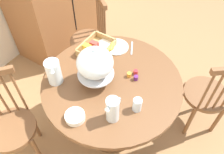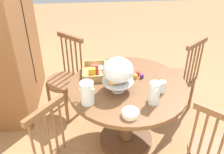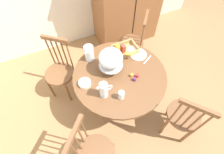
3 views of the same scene
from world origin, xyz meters
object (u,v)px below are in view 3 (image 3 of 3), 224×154
windsor_chair_facing_door (133,44)px  orange_juice_pitcher (104,90)px  dining_table (119,85)px  windsor_chair_near_window (94,153)px  pastry_stand_with_dome (111,59)px  cereal_bowl (85,83)px  milk_pitcher (89,54)px  cereal_basket (125,50)px  china_plate_large (138,54)px  windsor_chair_by_cabinet (183,116)px  windsor_chair_far_side (60,72)px  drinking_glass (121,95)px  china_plate_small (134,50)px

windsor_chair_facing_door → orange_juice_pitcher: (-0.84, -0.82, 0.38)m
dining_table → windsor_chair_near_window: bearing=-134.1°
dining_table → windsor_chair_facing_door: windsor_chair_facing_door is taller
dining_table → windsor_chair_facing_door: size_ratio=1.14×
dining_table → pastry_stand_with_dome: size_ratio=3.24×
cereal_bowl → dining_table: bearing=-5.0°
milk_pitcher → windsor_chair_facing_door: bearing=18.6°
cereal_basket → china_plate_large: (0.14, -0.11, -0.04)m
windsor_chair_by_cabinet → windsor_chair_far_side: bearing=132.5°
orange_juice_pitcher → drinking_glass: size_ratio=1.87×
windsor_chair_by_cabinet → windsor_chair_far_side: same height
cereal_basket → drinking_glass: 0.67m
windsor_chair_facing_door → windsor_chair_far_side: same height
dining_table → windsor_chair_by_cabinet: bearing=-53.6°
windsor_chair_near_window → china_plate_small: size_ratio=6.50×
pastry_stand_with_dome → orange_juice_pitcher: pastry_stand_with_dome is taller
windsor_chair_near_window → pastry_stand_with_dome: pastry_stand_with_dome is taller
pastry_stand_with_dome → cereal_basket: 0.37m
cereal_basket → china_plate_large: 0.18m
cereal_bowl → orange_juice_pitcher: bearing=-56.4°
pastry_stand_with_dome → china_plate_large: 0.47m
windsor_chair_by_cabinet → cereal_bowl: size_ratio=6.96×
cereal_basket → china_plate_small: size_ratio=2.11×
windsor_chair_by_cabinet → pastry_stand_with_dome: 1.09m
pastry_stand_with_dome → windsor_chair_by_cabinet: bearing=-54.0°
windsor_chair_facing_door → china_plate_large: 0.59m
dining_table → drinking_glass: size_ratio=10.14×
windsor_chair_far_side → cereal_bowl: size_ratio=6.96×
windsor_chair_facing_door → cereal_bowl: bearing=-148.4°
windsor_chair_near_window → windsor_chair_far_side: size_ratio=1.00×
windsor_chair_by_cabinet → china_plate_large: windsor_chair_by_cabinet is taller
windsor_chair_near_window → cereal_bowl: windsor_chair_near_window is taller
windsor_chair_near_window → windsor_chair_by_cabinet: (1.11, -0.07, 0.00)m
windsor_chair_near_window → pastry_stand_with_dome: size_ratio=2.83×
cereal_bowl → windsor_chair_near_window: bearing=-105.1°
windsor_chair_facing_door → windsor_chair_far_side: (-1.21, -0.08, 0.00)m
dining_table → windsor_chair_facing_door: (0.57, 0.64, -0.06)m
windsor_chair_far_side → china_plate_large: (1.00, -0.39, 0.29)m
china_plate_small → drinking_glass: (-0.46, -0.56, 0.04)m
china_plate_small → windsor_chair_by_cabinet: bearing=-79.8°
windsor_chair_by_cabinet → china_plate_large: size_ratio=4.43×
dining_table → china_plate_large: 0.46m
windsor_chair_by_cabinet → windsor_chair_far_side: (-1.15, 1.26, 0.00)m
cereal_bowl → cereal_basket: bearing=21.8°
windsor_chair_near_window → windsor_chair_facing_door: size_ratio=1.00×
china_plate_large → china_plate_small: china_plate_small is taller
china_plate_small → drinking_glass: size_ratio=1.36×
windsor_chair_facing_door → cereal_bowl: size_ratio=6.96×
china_plate_large → windsor_chair_facing_door: bearing=65.6°
milk_pitcher → china_plate_small: 0.59m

